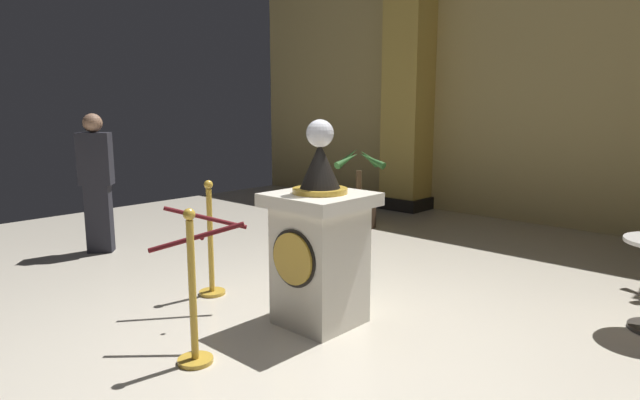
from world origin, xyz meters
TOP-DOWN VIEW (x-y plane):
  - ground_plane at (0.00, 0.00)m, footprint 11.99×11.99m
  - back_wall at (0.00, 5.10)m, footprint 11.99×0.16m
  - pedestal_clock at (-0.10, 0.19)m, footprint 0.71×0.71m
  - stanchion_near at (-1.27, -0.01)m, footprint 0.24×0.24m
  - stanchion_far at (-0.25, -0.89)m, footprint 0.24×0.24m
  - velvet_rope at (-0.76, -0.45)m, footprint 0.99×0.98m
  - column_left at (-2.34, 4.78)m, footprint 0.81×0.81m
  - potted_palm_left at (-2.05, 3.10)m, footprint 0.86×0.86m
  - bystander_guest at (-3.45, -0.03)m, footprint 0.40×0.42m

SIDE VIEW (x-z plane):
  - ground_plane at x=0.00m, z-range 0.00..0.00m
  - potted_palm_left at x=-2.05m, z-range -0.25..0.89m
  - stanchion_near at x=-1.27m, z-range -0.16..0.90m
  - stanchion_far at x=-0.25m, z-range -0.16..0.91m
  - pedestal_clock at x=-0.10m, z-range -0.17..1.45m
  - velvet_rope at x=-0.76m, z-range 0.68..0.90m
  - bystander_guest at x=-3.45m, z-range 0.05..1.68m
  - column_left at x=-2.34m, z-range -0.01..3.69m
  - back_wall at x=0.00m, z-range 0.00..3.86m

